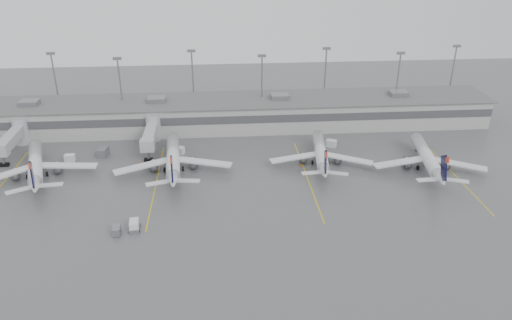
{
  "coord_description": "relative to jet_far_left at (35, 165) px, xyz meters",
  "views": [
    {
      "loc": [
        -2.66,
        -78.27,
        53.75
      ],
      "look_at": [
        5.46,
        24.0,
        5.0
      ],
      "focal_mm": 35.0,
      "sensor_mm": 36.0,
      "label": 1
    }
  ],
  "objects": [
    {
      "name": "gse_uld_c",
      "position": [
        72.46,
        11.79,
        -2.18
      ],
      "size": [
        3.09,
        2.66,
        1.84
      ],
      "primitive_type": "cube",
      "rotation": [
        0.0,
        0.0,
        -0.43
      ],
      "color": "white",
      "rests_on": "ground"
    },
    {
      "name": "jet_mid_right",
      "position": [
        67.56,
        1.81,
        -0.26
      ],
      "size": [
        25.07,
        28.25,
        9.16
      ],
      "rotation": [
        0.0,
        0.0,
        -0.12
      ],
      "color": "silver",
      "rests_on": "ground"
    },
    {
      "name": "cone_a",
      "position": [
        0.18,
        6.23,
        -2.75
      ],
      "size": [
        0.44,
        0.44,
        0.71
      ],
      "primitive_type": "cone",
      "color": "#F65705",
      "rests_on": "ground"
    },
    {
      "name": "gse_uld_b",
      "position": [
        32.35,
        10.57,
        -2.18
      ],
      "size": [
        3.09,
        2.65,
        1.85
      ],
      "primitive_type": "cube",
      "rotation": [
        0.0,
        0.0,
        -0.42
      ],
      "color": "white",
      "rests_on": "ground"
    },
    {
      "name": "baggage_tug",
      "position": [
        25.88,
        -24.57,
        -2.32
      ],
      "size": [
        2.26,
        3.29,
        2.03
      ],
      "rotation": [
        0.0,
        0.0,
        0.07
      ],
      "color": "white",
      "rests_on": "ground"
    },
    {
      "name": "light_masts",
      "position": [
        45.56,
        34.31,
        8.92
      ],
      "size": [
        142.4,
        8.0,
        20.6
      ],
      "color": "gray",
      "rests_on": "ground"
    },
    {
      "name": "cone_c",
      "position": [
        62.27,
        0.61,
        -2.77
      ],
      "size": [
        0.43,
        0.43,
        0.68
      ],
      "primitive_type": "cone",
      "color": "#F65705",
      "rests_on": "ground"
    },
    {
      "name": "jet_mid_left",
      "position": [
        31.67,
        0.94,
        0.05
      ],
      "size": [
        27.98,
        31.45,
        10.17
      ],
      "rotation": [
        0.0,
        0.0,
        0.07
      ],
      "color": "silver",
      "rests_on": "ground"
    },
    {
      "name": "stand_markings",
      "position": [
        45.56,
        -5.44,
        -3.1
      ],
      "size": [
        105.25,
        40.0,
        0.01
      ],
      "color": "yellow",
      "rests_on": "ground"
    },
    {
      "name": "baggage_cart",
      "position": [
        22.68,
        -25.77,
        -2.27
      ],
      "size": [
        1.6,
        2.58,
        1.59
      ],
      "rotation": [
        0.0,
        0.0,
        0.07
      ],
      "color": "slate",
      "rests_on": "ground"
    },
    {
      "name": "jet_far_left",
      "position": [
        0.0,
        0.0,
        0.0
      ],
      "size": [
        26.33,
        29.97,
        9.99
      ],
      "rotation": [
        0.0,
        0.0,
        0.3
      ],
      "color": "silver",
      "rests_on": "ground"
    },
    {
      "name": "ground",
      "position": [
        45.56,
        -29.44,
        -3.11
      ],
      "size": [
        260.0,
        260.0,
        0.0
      ],
      "primitive_type": "plane",
      "color": "#545456",
      "rests_on": "ground"
    },
    {
      "name": "jet_far_right",
      "position": [
        92.51,
        -3.25,
        -0.08
      ],
      "size": [
        26.58,
        29.99,
        9.74
      ],
      "rotation": [
        0.0,
        0.0,
        -0.15
      ],
      "color": "silver",
      "rests_on": "ground"
    },
    {
      "name": "terminal",
      "position": [
        45.56,
        28.54,
        1.07
      ],
      "size": [
        152.0,
        17.0,
        9.45
      ],
      "color": "#A8A8A3",
      "rests_on": "ground"
    },
    {
      "name": "jet_bridge_right",
      "position": [
        25.06,
        16.28,
        0.76
      ],
      "size": [
        4.0,
        17.2,
        7.0
      ],
      "color": "#A5A7AA",
      "rests_on": "ground"
    },
    {
      "name": "cone_b",
      "position": [
        22.79,
        5.45,
        -2.76
      ],
      "size": [
        0.43,
        0.43,
        0.69
      ],
      "primitive_type": "cone",
      "color": "#F65705",
      "rests_on": "ground"
    },
    {
      "name": "jet_bridge_left",
      "position": [
        -9.94,
        16.28,
        0.76
      ],
      "size": [
        4.0,
        17.2,
        7.0
      ],
      "color": "#A5A7AA",
      "rests_on": "ground"
    },
    {
      "name": "gse_loader",
      "position": [
        13.15,
        10.52,
        -2.01
      ],
      "size": [
        2.76,
        3.82,
        2.18
      ],
      "primitive_type": "cube",
      "rotation": [
        0.0,
        0.0,
        -0.18
      ],
      "color": "slate",
      "rests_on": "ground"
    },
    {
      "name": "cone_d",
      "position": [
        96.5,
        8.16,
        -2.71
      ],
      "size": [
        0.49,
        0.49,
        0.78
      ],
      "primitive_type": "cone",
      "color": "#F65705",
      "rests_on": "ground"
    },
    {
      "name": "gse_uld_a",
      "position": [
        5.46,
        8.09,
        -2.23
      ],
      "size": [
        2.53,
        1.74,
        1.75
      ],
      "primitive_type": "cube",
      "rotation": [
        0.0,
        0.0,
        0.03
      ],
      "color": "white",
      "rests_on": "ground"
    }
  ]
}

